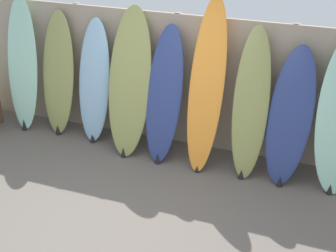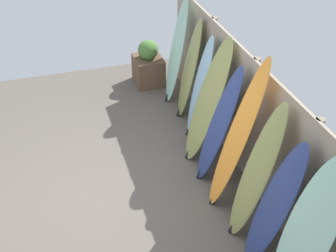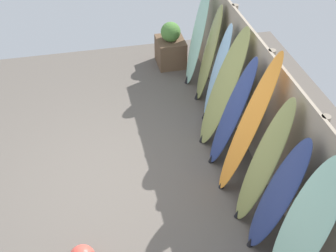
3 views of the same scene
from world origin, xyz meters
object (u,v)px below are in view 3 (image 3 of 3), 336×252
object	(u,v)px
surfboard_olive_1	(209,55)
surfboard_skyblue_2	(217,74)
surfboard_seafoam_0	(197,37)
surfboard_navy_7	(277,196)
surfboard_navy_4	(232,114)
planter_box	(171,47)
surfboard_orange_5	(248,127)
surfboard_seafoam_8	(304,229)
surfboard_olive_6	(263,164)
surfboard_olive_3	(223,89)

from	to	relation	value
surfboard_olive_1	surfboard_skyblue_2	world-z (taller)	surfboard_olive_1
surfboard_seafoam_0	surfboard_navy_7	world-z (taller)	surfboard_seafoam_0
surfboard_navy_4	planter_box	world-z (taller)	surfboard_navy_4
surfboard_navy_4	surfboard_orange_5	xyz separation A→B (m)	(0.54, 0.01, 0.18)
surfboard_skyblue_2	surfboard_seafoam_0	bearing A→B (deg)	-179.07
surfboard_seafoam_0	surfboard_seafoam_8	world-z (taller)	surfboard_seafoam_0
surfboard_skyblue_2	surfboard_navy_7	size ratio (longest dim) A/B	1.04
planter_box	surfboard_seafoam_8	bearing A→B (deg)	2.88
surfboard_seafoam_0	planter_box	size ratio (longest dim) A/B	2.18
surfboard_skyblue_2	surfboard_orange_5	distance (m)	1.61
surfboard_olive_1	planter_box	distance (m)	1.43
surfboard_seafoam_0	surfboard_navy_4	xyz separation A→B (m)	(2.17, -0.10, -0.08)
surfboard_skyblue_2	surfboard_orange_5	size ratio (longest dim) A/B	0.81
surfboard_skyblue_2	surfboard_olive_6	bearing A→B (deg)	-2.54
surfboard_navy_7	surfboard_seafoam_8	world-z (taller)	surfboard_seafoam_8
surfboard_seafoam_0	surfboard_seafoam_8	distance (m)	4.31
surfboard_skyblue_2	surfboard_olive_3	size ratio (longest dim) A/B	0.89
surfboard_skyblue_2	surfboard_navy_4	bearing A→B (deg)	-6.32
surfboard_olive_1	surfboard_olive_3	distance (m)	1.16
surfboard_orange_5	planter_box	world-z (taller)	surfboard_orange_5
surfboard_olive_1	surfboard_navy_7	distance (m)	3.20
surfboard_orange_5	surfboard_olive_6	size ratio (longest dim) A/B	1.16
surfboard_olive_1	surfboard_seafoam_8	bearing A→B (deg)	-1.50
surfboard_olive_1	surfboard_seafoam_0	bearing A→B (deg)	-174.64
surfboard_olive_6	surfboard_orange_5	bearing A→B (deg)	-179.17
surfboard_seafoam_0	surfboard_skyblue_2	bearing A→B (deg)	0.93
surfboard_olive_1	surfboard_navy_4	bearing A→B (deg)	-5.22
surfboard_orange_5	surfboard_seafoam_8	bearing A→B (deg)	1.33
surfboard_skyblue_2	planter_box	xyz separation A→B (m)	(-1.88, -0.32, -0.47)
surfboard_olive_1	surfboard_orange_5	xyz separation A→B (m)	(2.18, -0.14, 0.17)
surfboard_olive_3	surfboard_navy_4	bearing A→B (deg)	-2.60
surfboard_olive_3	surfboard_navy_4	size ratio (longest dim) A/B	1.10
surfboard_olive_1	surfboard_olive_6	distance (m)	2.73
surfboard_seafoam_0	surfboard_olive_6	world-z (taller)	surfboard_seafoam_0
planter_box	surfboard_skyblue_2	bearing A→B (deg)	9.70
surfboard_orange_5	surfboard_seafoam_8	distance (m)	1.60
surfboard_olive_1	surfboard_olive_3	xyz separation A→B (m)	(1.15, -0.13, 0.08)
surfboard_orange_5	planter_box	bearing A→B (deg)	-176.42
surfboard_olive_1	surfboard_navy_4	xyz separation A→B (m)	(1.63, -0.15, -0.01)
surfboard_olive_1	surfboard_seafoam_8	size ratio (longest dim) A/B	0.94
surfboard_navy_4	planter_box	bearing A→B (deg)	-176.02
surfboard_seafoam_0	surfboard_skyblue_2	world-z (taller)	surfboard_seafoam_0
surfboard_navy_7	surfboard_orange_5	bearing A→B (deg)	-179.85
surfboard_orange_5	surfboard_skyblue_2	bearing A→B (deg)	176.29
surfboard_seafoam_0	surfboard_orange_5	bearing A→B (deg)	-1.80
surfboard_olive_6	surfboard_seafoam_8	distance (m)	1.04
surfboard_seafoam_8	surfboard_olive_1	bearing A→B (deg)	178.50
surfboard_olive_6	surfboard_navy_7	xyz separation A→B (m)	(0.47, -0.01, -0.08)
surfboard_olive_6	surfboard_navy_7	distance (m)	0.48
surfboard_olive_1	surfboard_seafoam_8	distance (m)	3.77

